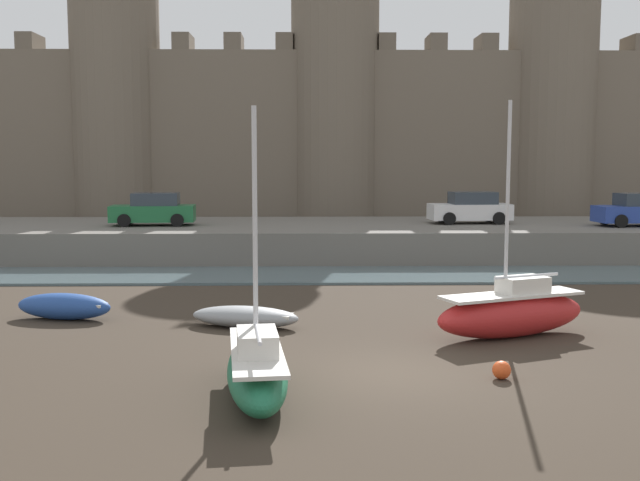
% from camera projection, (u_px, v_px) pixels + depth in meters
% --- Properties ---
extents(ground_plane, '(160.00, 160.00, 0.00)m').
position_uv_depth(ground_plane, '(391.00, 373.00, 16.88)').
color(ground_plane, '#382D23').
extents(water_channel, '(80.00, 4.50, 0.10)m').
position_uv_depth(water_channel, '(352.00, 275.00, 30.99)').
color(water_channel, slate).
rests_on(water_channel, ground).
extents(quay_road, '(69.06, 10.00, 1.56)m').
position_uv_depth(quay_road, '(344.00, 239.00, 38.12)').
color(quay_road, '#666059').
rests_on(quay_road, ground).
extents(castle, '(63.45, 6.39, 20.82)m').
position_uv_depth(castle, '(335.00, 114.00, 49.02)').
color(castle, '#706354').
rests_on(castle, ground).
extents(sailboat_foreground_centre, '(1.68, 4.58, 5.85)m').
position_uv_depth(sailboat_foreground_centre, '(257.00, 369.00, 14.97)').
color(sailboat_foreground_centre, '#1E6B47').
rests_on(sailboat_foreground_centre, ground).
extents(sailboat_foreground_left, '(4.77, 2.87, 6.35)m').
position_uv_depth(sailboat_foreground_left, '(512.00, 312.00, 20.28)').
color(sailboat_foreground_left, red).
rests_on(sailboat_foreground_left, ground).
extents(rowboat_midflat_left, '(3.35, 1.86, 0.61)m').
position_uv_depth(rowboat_midflat_left, '(245.00, 316.00, 21.48)').
color(rowboat_midflat_left, gray).
rests_on(rowboat_midflat_left, ground).
extents(rowboat_near_channel_left, '(3.11, 1.55, 0.80)m').
position_uv_depth(rowboat_near_channel_left, '(64.00, 306.00, 22.53)').
color(rowboat_near_channel_left, '#234793').
rests_on(rowboat_near_channel_left, ground).
extents(mooring_buoy_off_centre, '(0.41, 0.41, 0.41)m').
position_uv_depth(mooring_buoy_off_centre, '(502.00, 370.00, 16.38)').
color(mooring_buoy_off_centre, '#E04C1E').
rests_on(mooring_buoy_off_centre, ground).
extents(car_quay_centre_east, '(4.20, 2.09, 1.62)m').
position_uv_depth(car_quay_centre_east, '(154.00, 210.00, 37.08)').
color(car_quay_centre_east, '#1E6638').
rests_on(car_quay_centre_east, quay_road).
extents(car_quay_west, '(4.20, 2.09, 1.62)m').
position_uv_depth(car_quay_west, '(470.00, 208.00, 38.29)').
color(car_quay_west, silver).
rests_on(car_quay_west, quay_road).
extents(car_quay_east, '(4.20, 2.09, 1.62)m').
position_uv_depth(car_quay_east, '(639.00, 210.00, 36.75)').
color(car_quay_east, '#263F99').
rests_on(car_quay_east, quay_road).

